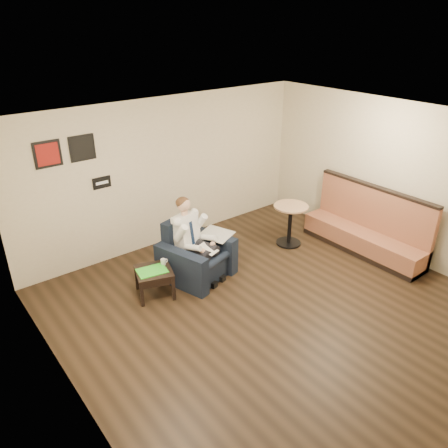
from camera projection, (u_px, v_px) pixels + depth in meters
ground at (275, 310)px, 6.69m from camera, size 6.00×6.00×0.00m
wall_back at (167, 172)px, 8.20m from camera, size 6.00×0.02×2.80m
wall_left at (69, 310)px, 4.41m from camera, size 0.02×6.00×2.80m
wall_right at (401, 182)px, 7.75m from camera, size 0.02×6.00×2.80m
ceiling at (287, 128)px, 5.47m from camera, size 6.00×6.00×0.02m
seating_sign at (102, 183)px, 7.42m from camera, size 0.32×0.02×0.20m
art_print_left at (48, 154)px, 6.69m from camera, size 0.42×0.03×0.42m
art_print_right at (82, 148)px, 7.00m from camera, size 0.42×0.03×0.42m
armchair at (197, 251)px, 7.35m from camera, size 1.25×1.25×0.98m
seated_man at (202, 243)px, 7.20m from camera, size 0.88×1.10×1.34m
lap_papers at (208, 249)px, 7.18m from camera, size 0.32×0.38×0.01m
newspaper at (216, 234)px, 7.52m from camera, size 0.58×0.64×0.01m
side_table at (155, 282)px, 6.97m from camera, size 0.71×0.71×0.45m
green_folder at (152, 271)px, 6.84m from camera, size 0.51×0.40×0.01m
coffee_mug at (163, 262)px, 7.00m from camera, size 0.11×0.11×0.10m
smartphone at (155, 264)px, 7.02m from camera, size 0.16×0.13×0.01m
banquette at (365, 221)px, 8.09m from camera, size 0.58×2.42×1.24m
cafe_table at (290, 225)px, 8.43m from camera, size 0.79×0.79×0.82m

